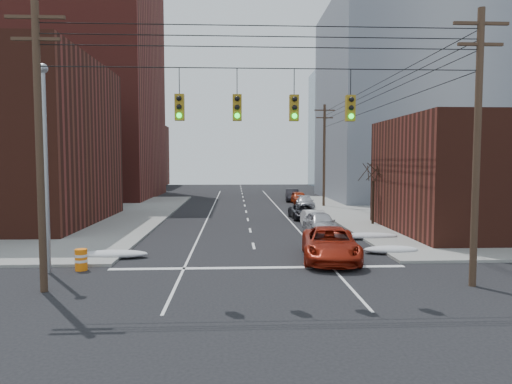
{
  "coord_description": "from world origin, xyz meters",
  "views": [
    {
      "loc": [
        -1.09,
        -14.71,
        5.09
      ],
      "look_at": [
        0.28,
        15.02,
        3.0
      ],
      "focal_mm": 32.0,
      "sensor_mm": 36.0,
      "label": 1
    }
  ],
  "objects": [
    {
      "name": "lot_car_d",
      "position": [
        -19.84,
        27.46,
        0.82
      ],
      "size": [
        4.05,
        1.9,
        1.34
      ],
      "primitive_type": "imported",
      "rotation": [
        0.0,
        0.0,
        1.49
      ],
      "color": "silver",
      "rests_on": "sidewalk_nw"
    },
    {
      "name": "construction_barrel",
      "position": [
        -8.2,
        6.4,
        0.51
      ],
      "size": [
        0.75,
        0.75,
        0.99
      ],
      "rotation": [
        0.0,
        0.0,
        0.42
      ],
      "color": "orange",
      "rests_on": "ground"
    },
    {
      "name": "lot_car_a",
      "position": [
        -14.2,
        20.76,
        0.83
      ],
      "size": [
        4.21,
        1.77,
        1.35
      ],
      "primitive_type": "imported",
      "rotation": [
        0.0,
        0.0,
        1.65
      ],
      "color": "silver",
      "rests_on": "sidewalk_nw"
    },
    {
      "name": "parked_car_a",
      "position": [
        4.8,
        16.3,
        0.76
      ],
      "size": [
        2.1,
        4.58,
        1.52
      ],
      "primitive_type": "imported",
      "rotation": [
        0.0,
        0.0,
        0.07
      ],
      "color": "silver",
      "rests_on": "ground"
    },
    {
      "name": "utility_pole_left",
      "position": [
        -8.5,
        3.0,
        5.78
      ],
      "size": [
        2.2,
        0.28,
        11.0
      ],
      "color": "#473323",
      "rests_on": "ground"
    },
    {
      "name": "parked_car_d",
      "position": [
        6.4,
        33.41,
        0.62
      ],
      "size": [
        1.92,
        4.33,
        1.23
      ],
      "primitive_type": "imported",
      "rotation": [
        0.0,
        0.0,
        -0.05
      ],
      "color": "#AFAFB4",
      "rests_on": "ground"
    },
    {
      "name": "red_pickup",
      "position": [
        3.74,
        8.0,
        0.82
      ],
      "size": [
        3.44,
        6.21,
        1.64
      ],
      "primitive_type": "imported",
      "rotation": [
        0.0,
        0.0,
        -0.12
      ],
      "color": "maroon",
      "rests_on": "ground"
    },
    {
      "name": "building_storefront",
      "position": [
        18.0,
        16.0,
        4.0
      ],
      "size": [
        16.0,
        12.0,
        8.0
      ],
      "primitive_type": "cube",
      "color": "#4B2016",
      "rests_on": "ground"
    },
    {
      "name": "parked_car_f",
      "position": [
        5.98,
        41.26,
        0.74
      ],
      "size": [
        1.93,
        4.63,
        1.49
      ],
      "primitive_type": "imported",
      "rotation": [
        0.0,
        0.0,
        -0.08
      ],
      "color": "black",
      "rests_on": "ground"
    },
    {
      "name": "traffic_signals",
      "position": [
        0.1,
        2.97,
        7.17
      ],
      "size": [
        17.0,
        0.42,
        2.02
      ],
      "color": "black",
      "rests_on": "ground"
    },
    {
      "name": "building_brick_far",
      "position": [
        -26.0,
        74.0,
        6.0
      ],
      "size": [
        22.0,
        18.0,
        12.0
      ],
      "primitive_type": "cube",
      "color": "#4B2016",
      "rests_on": "ground"
    },
    {
      "name": "utility_pole_far",
      "position": [
        8.5,
        34.0,
        5.78
      ],
      "size": [
        2.2,
        0.28,
        11.0
      ],
      "color": "#473323",
      "rests_on": "ground"
    },
    {
      "name": "building_brick_tall",
      "position": [
        -24.0,
        48.0,
        15.0
      ],
      "size": [
        24.0,
        20.0,
        30.0
      ],
      "primitive_type": "cube",
      "color": "maroon",
      "rests_on": "ground"
    },
    {
      "name": "utility_pole_right",
      "position": [
        8.5,
        3.0,
        5.78
      ],
      "size": [
        2.2,
        0.28,
        11.0
      ],
      "color": "#473323",
      "rests_on": "ground"
    },
    {
      "name": "building_glass",
      "position": [
        24.0,
        70.0,
        11.0
      ],
      "size": [
        20.0,
        18.0,
        22.0
      ],
      "primitive_type": "cube",
      "color": "gray",
      "rests_on": "ground"
    },
    {
      "name": "bare_tree",
      "position": [
        9.59,
        20.0,
        2.32
      ],
      "size": [
        2.09,
        2.2,
        4.93
      ],
      "color": "black",
      "rests_on": "ground"
    },
    {
      "name": "street_light",
      "position": [
        -9.5,
        6.0,
        5.54
      ],
      "size": [
        0.44,
        0.44,
        9.32
      ],
      "color": "gray",
      "rests_on": "ground"
    },
    {
      "name": "parked_car_b",
      "position": [
        4.8,
        18.66,
        0.67
      ],
      "size": [
        1.59,
        4.12,
        1.34
      ],
      "primitive_type": "imported",
      "rotation": [
        0.0,
        0.0,
        0.04
      ],
      "color": "silver",
      "rests_on": "ground"
    },
    {
      "name": "lot_car_b",
      "position": [
        -14.34,
        24.19,
        0.76
      ],
      "size": [
        4.83,
        3.65,
        1.22
      ],
      "primitive_type": "imported",
      "rotation": [
        0.0,
        0.0,
        1.99
      ],
      "color": "#ACACB1",
      "rests_on": "sidewalk_nw"
    },
    {
      "name": "snow_ne",
      "position": [
        7.4,
        9.5,
        0.21
      ],
      "size": [
        3.0,
        1.08,
        0.42
      ],
      "primitive_type": "ellipsoid",
      "color": "silver",
      "rests_on": "ground"
    },
    {
      "name": "parked_car_c",
      "position": [
        4.8,
        24.26,
        0.63
      ],
      "size": [
        2.21,
        4.58,
        1.26
      ],
      "primitive_type": "imported",
      "rotation": [
        0.0,
        0.0,
        0.03
      ],
      "color": "black",
      "rests_on": "ground"
    },
    {
      "name": "parked_car_e",
      "position": [
        6.4,
        38.21,
        0.72
      ],
      "size": [
        1.91,
        4.28,
        1.43
      ],
      "primitive_type": "imported",
      "rotation": [
        0.0,
        0.0,
        0.05
      ],
      "color": "#9C2A0E",
      "rests_on": "ground"
    },
    {
      "name": "ground",
      "position": [
        0.0,
        0.0,
        0.0
      ],
      "size": [
        160.0,
        160.0,
        0.0
      ],
      "primitive_type": "plane",
      "color": "black",
      "rests_on": "ground"
    },
    {
      "name": "building_office",
      "position": [
        22.0,
        44.0,
        12.5
      ],
      "size": [
        22.0,
        20.0,
        25.0
      ],
      "primitive_type": "cube",
      "color": "gray",
      "rests_on": "ground"
    },
    {
      "name": "lot_car_c",
      "position": [
        -16.79,
        20.28,
        0.88
      ],
      "size": [
        5.36,
        3.14,
        1.46
      ],
      "primitive_type": "imported",
      "rotation": [
        0.0,
        0.0,
        1.8
      ],
      "color": "black",
      "rests_on": "sidewalk_nw"
    },
    {
      "name": "snow_nw",
      "position": [
        -7.4,
        9.0,
        0.21
      ],
      "size": [
        3.5,
        1.08,
        0.42
      ],
      "primitive_type": "ellipsoid",
      "color": "silver",
      "rests_on": "ground"
    },
    {
      "name": "snow_east_far",
      "position": [
        7.4,
        14.0,
        0.21
      ],
      "size": [
        4.0,
        1.08,
        0.42
      ],
      "primitive_type": "ellipsoid",
      "color": "silver",
      "rests_on": "ground"
    }
  ]
}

